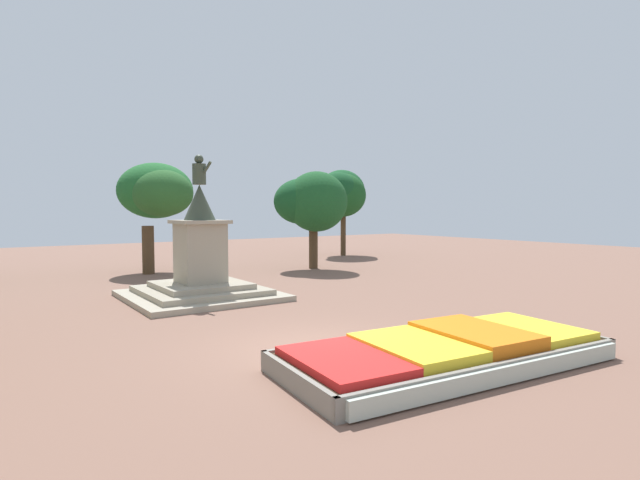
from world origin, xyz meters
TOP-DOWN VIEW (x-y plane):
  - ground_plane at (0.00, 0.00)m, footprint 76.24×76.24m
  - flower_planter at (1.55, -2.39)m, footprint 6.92×3.51m
  - statue_monument at (0.33, 7.44)m, footprint 4.77×4.77m
  - park_tree_far_left at (8.11, 12.25)m, footprint 3.47×3.61m
  - park_tree_behind_statue at (1.30, 15.29)m, footprint 3.55×4.27m
  - park_tree_street_side at (14.01, 17.48)m, footprint 3.93×3.77m

SIDE VIEW (x-z plane):
  - ground_plane at x=0.00m, z-range 0.00..0.00m
  - flower_planter at x=1.55m, z-range -0.05..0.57m
  - statue_monument at x=0.33m, z-range -1.44..3.45m
  - park_tree_far_left at x=8.11m, z-range 0.94..5.92m
  - park_tree_behind_statue at x=1.30m, z-range 1.22..6.52m
  - park_tree_street_side at x=14.01m, z-range 1.30..7.01m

